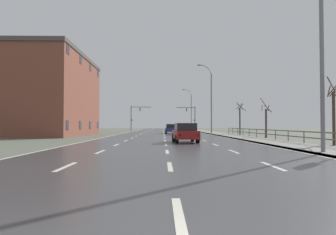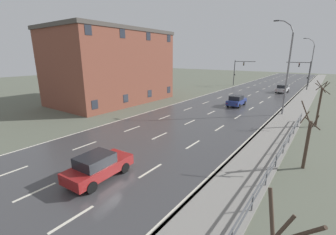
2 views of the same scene
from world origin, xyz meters
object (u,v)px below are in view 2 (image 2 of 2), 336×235
(street_lamp_distant, at_px, (311,63))
(car_far_left, at_px, (236,101))
(traffic_signal_right, at_px, (305,71))
(car_near_left, at_px, (98,166))
(street_lamp_midground, at_px, (287,70))
(brick_building, at_px, (112,66))
(traffic_signal_left, at_px, (238,69))
(car_near_right, at_px, (282,89))

(street_lamp_distant, height_order, car_far_left, street_lamp_distant)
(traffic_signal_right, bearing_deg, car_near_left, -96.40)
(street_lamp_midground, distance_m, traffic_signal_right, 26.16)
(traffic_signal_right, height_order, brick_building, brick_building)
(street_lamp_distant, bearing_deg, traffic_signal_left, -153.74)
(brick_building, bearing_deg, car_near_right, 51.19)
(car_near_right, bearing_deg, traffic_signal_left, 155.91)
(car_far_left, bearing_deg, car_near_left, -90.03)
(car_far_left, height_order, car_near_left, same)
(car_far_left, xyz_separation_m, brick_building, (-17.51, -7.94, 4.69))
(traffic_signal_left, xyz_separation_m, car_near_left, (8.61, -48.00, -3.18))
(street_lamp_distant, bearing_deg, brick_building, -121.70)
(street_lamp_distant, bearing_deg, traffic_signal_right, -93.42)
(street_lamp_midground, bearing_deg, traffic_signal_right, 90.86)
(street_lamp_midground, bearing_deg, brick_building, -165.41)
(street_lamp_midground, relative_size, brick_building, 0.62)
(street_lamp_distant, bearing_deg, car_near_left, -96.06)
(street_lamp_midground, height_order, car_near_left, street_lamp_midground)
(traffic_signal_right, distance_m, car_near_left, 49.34)
(street_lamp_midground, xyz_separation_m, traffic_signal_left, (-14.49, 25.18, -1.48))
(traffic_signal_left, bearing_deg, traffic_signal_right, 3.79)
(street_lamp_distant, distance_m, car_near_right, 14.09)
(street_lamp_midground, xyz_separation_m, car_near_right, (-3.22, 19.40, -4.66))
(street_lamp_distant, height_order, car_near_right, street_lamp_distant)
(street_lamp_distant, distance_m, car_far_left, 31.55)
(traffic_signal_left, relative_size, car_far_left, 1.47)
(traffic_signal_left, distance_m, brick_building, 32.76)
(street_lamp_distant, distance_m, car_near_left, 55.64)
(car_far_left, height_order, car_near_right, same)
(traffic_signal_right, xyz_separation_m, brick_building, (-23.41, -32.31, 1.56))
(street_lamp_midground, height_order, street_lamp_distant, street_lamp_midground)
(car_near_right, distance_m, car_near_left, 42.30)
(street_lamp_distant, relative_size, car_far_left, 2.68)
(traffic_signal_right, distance_m, car_near_right, 7.93)
(car_far_left, bearing_deg, brick_building, -156.62)
(street_lamp_distant, relative_size, traffic_signal_left, 1.83)
(car_near_left, xyz_separation_m, brick_building, (-17.93, 16.63, 4.69))
(street_lamp_distant, xyz_separation_m, traffic_signal_right, (-0.37, -6.20, -1.49))
(car_near_left, height_order, brick_building, brick_building)
(street_lamp_midground, bearing_deg, car_near_right, 99.43)
(street_lamp_midground, height_order, car_near_right, street_lamp_midground)
(car_near_right, bearing_deg, traffic_signal_right, 70.22)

